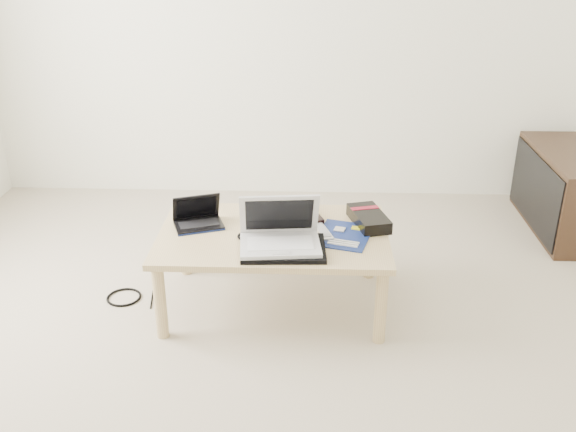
{
  "coord_description": "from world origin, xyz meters",
  "views": [
    {
      "loc": [
        0.19,
        -2.28,
        1.74
      ],
      "look_at": [
        0.08,
        0.49,
        0.49
      ],
      "focal_mm": 40.0,
      "sensor_mm": 36.0,
      "label": 1
    }
  ],
  "objects_px": {
    "media_cabinet": "(567,191)",
    "coffee_table": "(273,242)",
    "netbook": "(198,219)",
    "gpu_box": "(369,218)",
    "white_laptop": "(280,234)"
  },
  "relations": [
    {
      "from": "media_cabinet",
      "to": "gpu_box",
      "type": "height_order",
      "value": "media_cabinet"
    },
    {
      "from": "coffee_table",
      "to": "netbook",
      "type": "xyz_separation_m",
      "value": [
        -0.37,
        0.07,
        0.08
      ]
    },
    {
      "from": "media_cabinet",
      "to": "white_laptop",
      "type": "bearing_deg",
      "value": -146.84
    },
    {
      "from": "netbook",
      "to": "coffee_table",
      "type": "bearing_deg",
      "value": -10.65
    },
    {
      "from": "white_laptop",
      "to": "gpu_box",
      "type": "distance_m",
      "value": 0.51
    },
    {
      "from": "coffee_table",
      "to": "white_laptop",
      "type": "xyz_separation_m",
      "value": [
        0.04,
        -0.16,
        0.12
      ]
    },
    {
      "from": "netbook",
      "to": "white_laptop",
      "type": "bearing_deg",
      "value": -29.11
    },
    {
      "from": "white_laptop",
      "to": "media_cabinet",
      "type": "bearing_deg",
      "value": 33.16
    },
    {
      "from": "netbook",
      "to": "gpu_box",
      "type": "xyz_separation_m",
      "value": [
        0.84,
        0.05,
        -0.0
      ]
    },
    {
      "from": "white_laptop",
      "to": "gpu_box",
      "type": "xyz_separation_m",
      "value": [
        0.42,
        0.28,
        -0.04
      ]
    },
    {
      "from": "netbook",
      "to": "gpu_box",
      "type": "distance_m",
      "value": 0.84
    },
    {
      "from": "netbook",
      "to": "gpu_box",
      "type": "relative_size",
      "value": 0.88
    },
    {
      "from": "media_cabinet",
      "to": "netbook",
      "type": "relative_size",
      "value": 3.29
    },
    {
      "from": "white_laptop",
      "to": "netbook",
      "type": "bearing_deg",
      "value": 150.89
    },
    {
      "from": "media_cabinet",
      "to": "coffee_table",
      "type": "bearing_deg",
      "value": -151.29
    }
  ]
}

